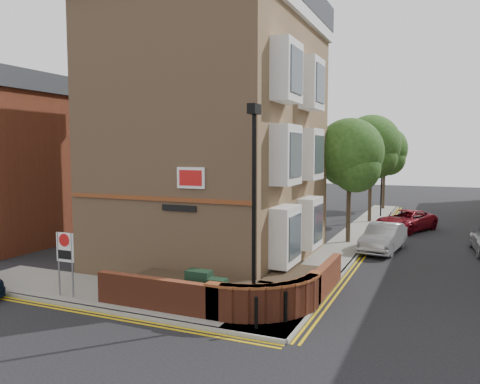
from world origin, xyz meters
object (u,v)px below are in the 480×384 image
(utility_cabinet_large, at_px, (199,289))
(silver_car_near, at_px, (383,238))
(lamppost, at_px, (254,210))
(zone_sign, at_px, (65,252))

(utility_cabinet_large, bearing_deg, silver_car_near, 69.50)
(lamppost, height_order, zone_sign, lamppost)
(utility_cabinet_large, xyz_separation_m, zone_sign, (-4.70, -0.80, 0.92))
(utility_cabinet_large, height_order, zone_sign, zone_sign)
(utility_cabinet_large, bearing_deg, lamppost, -3.01)
(lamppost, height_order, silver_car_near, lamppost)
(silver_car_near, bearing_deg, lamppost, -94.28)
(zone_sign, height_order, silver_car_near, zone_sign)
(zone_sign, bearing_deg, lamppost, 6.07)
(zone_sign, bearing_deg, utility_cabinet_large, 9.69)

